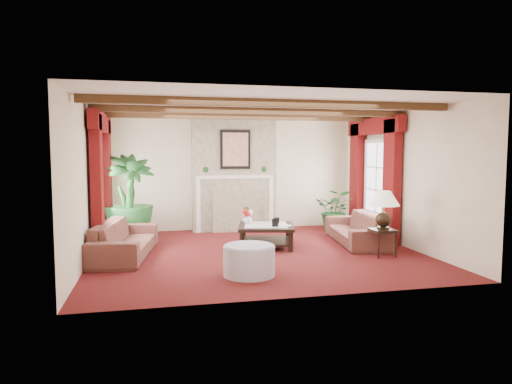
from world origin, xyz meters
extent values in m
plane|color=#3E0B0C|center=(0.00, 0.00, 0.00)|extent=(6.00, 6.00, 0.00)
plane|color=white|center=(0.00, 0.00, 2.70)|extent=(6.00, 6.00, 0.00)
cube|color=beige|center=(0.00, 2.75, 1.35)|extent=(6.00, 0.02, 2.70)
cube|color=beige|center=(-3.00, 0.00, 1.35)|extent=(0.02, 5.50, 2.70)
cube|color=beige|center=(3.00, 0.00, 1.35)|extent=(0.02, 5.50, 2.70)
imported|color=#390F1B|center=(-2.41, 0.18, 0.43)|extent=(2.38, 1.30, 0.86)
imported|color=#390F1B|center=(2.21, 0.40, 0.41)|extent=(2.29, 1.20, 0.83)
imported|color=black|center=(-2.40, 1.66, 0.52)|extent=(2.32, 2.57, 1.04)
imported|color=black|center=(2.38, 1.97, 0.39)|extent=(1.78, 1.79, 0.78)
cylinder|color=#ADA3B9|center=(-0.47, -1.56, 0.23)|extent=(0.79, 0.79, 0.46)
imported|color=silver|center=(-0.04, 0.70, 0.54)|extent=(0.34, 0.34, 0.20)
imported|color=black|center=(0.49, 0.21, 0.59)|extent=(0.23, 0.15, 0.30)
camera|label=1|loc=(-1.86, -8.28, 1.89)|focal=32.00mm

